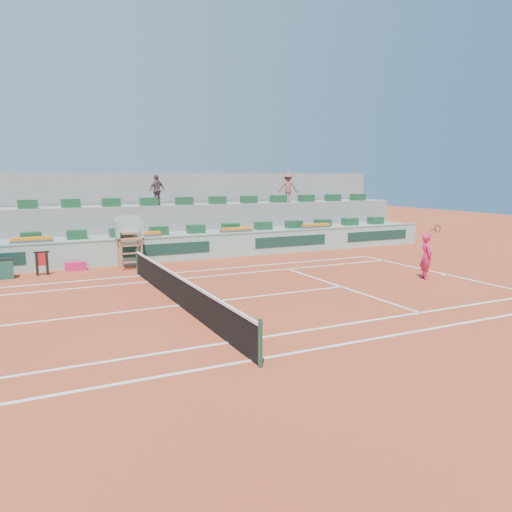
# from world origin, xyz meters

# --- Properties ---
(ground) EXTENTS (90.00, 90.00, 0.00)m
(ground) POSITION_xyz_m (0.00, 0.00, 0.00)
(ground) COLOR #97371D
(ground) RESTS_ON ground
(seating_tier_lower) EXTENTS (36.00, 4.00, 1.20)m
(seating_tier_lower) POSITION_xyz_m (0.00, 10.70, 0.60)
(seating_tier_lower) COLOR gray
(seating_tier_lower) RESTS_ON ground
(seating_tier_upper) EXTENTS (36.00, 2.40, 2.60)m
(seating_tier_upper) POSITION_xyz_m (0.00, 12.30, 1.30)
(seating_tier_upper) COLOR gray
(seating_tier_upper) RESTS_ON ground
(stadium_back_wall) EXTENTS (36.00, 0.40, 4.40)m
(stadium_back_wall) POSITION_xyz_m (0.00, 13.90, 2.20)
(stadium_back_wall) COLOR gray
(stadium_back_wall) RESTS_ON ground
(player_bag) EXTENTS (0.88, 0.39, 0.39)m
(player_bag) POSITION_xyz_m (-2.30, 8.01, 0.20)
(player_bag) COLOR #D81C5C
(player_bag) RESTS_ON ground
(spectator_mid) EXTENTS (1.07, 0.79, 1.68)m
(spectator_mid) POSITION_xyz_m (2.45, 11.62, 3.44)
(spectator_mid) COLOR #694650
(spectator_mid) RESTS_ON seating_tier_upper
(spectator_right) EXTENTS (1.33, 1.05, 1.80)m
(spectator_right) POSITION_xyz_m (10.60, 11.60, 3.50)
(spectator_right) COLOR #8D464B
(spectator_right) RESTS_ON seating_tier_upper
(court_lines) EXTENTS (23.89, 11.09, 0.01)m
(court_lines) POSITION_xyz_m (0.00, 0.00, 0.01)
(court_lines) COLOR silver
(court_lines) RESTS_ON ground
(tennis_net) EXTENTS (0.10, 11.97, 1.10)m
(tennis_net) POSITION_xyz_m (0.00, 0.00, 0.53)
(tennis_net) COLOR black
(tennis_net) RESTS_ON ground
(advertising_hoarding) EXTENTS (36.00, 0.34, 1.26)m
(advertising_hoarding) POSITION_xyz_m (0.02, 8.50, 0.63)
(advertising_hoarding) COLOR #93B9A8
(advertising_hoarding) RESTS_ON ground
(umpire_chair) EXTENTS (1.10, 0.90, 2.40)m
(umpire_chair) POSITION_xyz_m (0.00, 7.50, 1.54)
(umpire_chair) COLOR #99613A
(umpire_chair) RESTS_ON ground
(seat_row_lower) EXTENTS (32.90, 0.60, 0.44)m
(seat_row_lower) POSITION_xyz_m (0.00, 9.80, 1.42)
(seat_row_lower) COLOR #194B28
(seat_row_lower) RESTS_ON seating_tier_lower
(seat_row_upper) EXTENTS (32.90, 0.60, 0.44)m
(seat_row_upper) POSITION_xyz_m (0.00, 11.70, 2.82)
(seat_row_upper) COLOR #194B28
(seat_row_upper) RESTS_ON seating_tier_upper
(flower_planters) EXTENTS (26.80, 0.36, 0.28)m
(flower_planters) POSITION_xyz_m (-1.50, 9.00, 1.33)
(flower_planters) COLOR #4E4E4E
(flower_planters) RESTS_ON seating_tier_lower
(drink_cooler_a) EXTENTS (0.68, 0.59, 0.84)m
(drink_cooler_a) POSITION_xyz_m (-5.13, 7.38, 0.42)
(drink_cooler_a) COLOR #184A37
(drink_cooler_a) RESTS_ON ground
(towel_rack) EXTENTS (0.64, 0.11, 1.03)m
(towel_rack) POSITION_xyz_m (-3.71, 7.45, 0.60)
(towel_rack) COLOR black
(towel_rack) RESTS_ON ground
(tennis_player) EXTENTS (0.68, 0.96, 2.28)m
(tennis_player) POSITION_xyz_m (10.40, -0.25, 0.94)
(tennis_player) COLOR #D81C5C
(tennis_player) RESTS_ON ground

